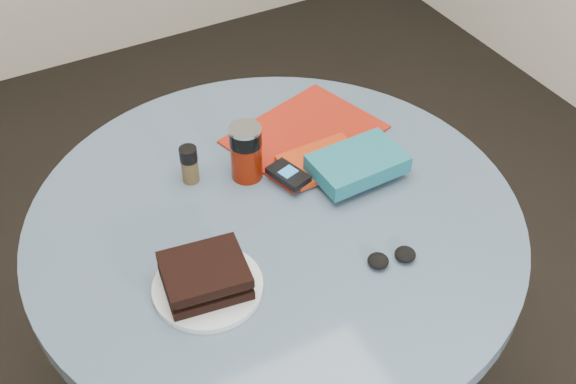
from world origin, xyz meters
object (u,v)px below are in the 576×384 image
plate (208,287)px  novel (357,164)px  headphones (392,258)px  pepper_grinder (189,164)px  magazine (305,134)px  table (276,269)px  red_book (322,161)px  mp3_player (288,175)px  soda_can (246,152)px  sandwich (205,275)px

plate → novel: size_ratio=1.05×
plate → headphones: (0.33, -0.10, 0.00)m
pepper_grinder → magazine: pepper_grinder is taller
table → red_book: 0.25m
table → plate: bearing=-150.4°
red_book → mp3_player: bearing=-169.0°
table → pepper_grinder: (-0.11, 0.18, 0.21)m
pepper_grinder → soda_can: bearing=-21.5°
soda_can → mp3_player: bearing=-46.7°
headphones → magazine: bearing=83.2°
red_book → novel: 0.09m
pepper_grinder → red_book: size_ratio=0.50×
table → novel: size_ratio=5.25×
sandwich → headphones: bearing=-17.5°
pepper_grinder → headphones: 0.46m
pepper_grinder → mp3_player: bearing=-32.5°
soda_can → headphones: size_ratio=1.25×
novel → mp3_player: size_ratio=1.93×
sandwich → mp3_player: size_ratio=1.66×
mp3_player → soda_can: bearing=133.3°
plate → red_book: 0.41m
table → plate: (-0.20, -0.11, 0.17)m
pepper_grinder → headphones: size_ratio=0.84×
plate → novel: bearing=17.9°
soda_can → red_book: 0.17m
sandwich → novel: (0.41, 0.13, -0.00)m
table → headphones: (0.13, -0.22, 0.17)m
novel → headphones: (-0.07, -0.23, -0.03)m
mp3_player → plate: bearing=-145.7°
table → novel: novel is taller
plate → novel: 0.42m
sandwich → novel: size_ratio=0.86×
red_book → soda_can: bearing=162.6°
table → magazine: bearing=47.2°
soda_can → magazine: bearing=19.1°
sandwich → pepper_grinder: size_ratio=1.91×
headphones → plate: bearing=162.5°
novel → table: bearing=-176.4°
sandwich → soda_can: (0.20, 0.25, 0.03)m
mp3_player → headphones: size_ratio=0.97×
red_book → mp3_player: size_ratio=1.74×
table → soda_can: 0.26m
magazine → mp3_player: bearing=-147.9°
headphones → pepper_grinder: bearing=121.1°
plate → soda_can: (0.20, 0.25, 0.06)m
soda_can → sandwich: bearing=-129.7°
magazine → novel: bearing=-98.7°
pepper_grinder → magazine: 0.29m
sandwich → pepper_grinder: bearing=72.1°
pepper_grinder → mp3_player: (0.17, -0.11, -0.02)m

